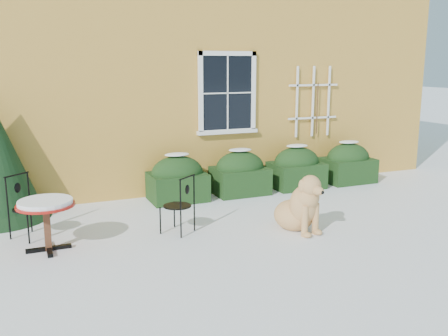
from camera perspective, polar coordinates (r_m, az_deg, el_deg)
name	(u,v)px	position (r m, az deg, el deg)	size (l,w,h in m)	color
ground	(251,241)	(7.40, 3.05, -8.31)	(80.00, 80.00, 0.00)	white
house	(134,37)	(13.60, -10.23, 14.47)	(12.40, 8.40, 6.40)	gold
hedge_row	(269,171)	(10.20, 5.15, -0.35)	(4.95, 0.80, 0.91)	black
bistro_table	(46,209)	(7.26, -19.70, -4.38)	(0.78, 0.78, 0.73)	black
patio_chair_near	(179,204)	(7.63, -5.13, -4.16)	(0.56, 0.56, 0.90)	black
patio_chair_far	(26,206)	(7.96, -21.65, -4.10)	(0.59, 0.59, 0.95)	black
dog	(300,207)	(7.78, 8.72, -4.47)	(0.71, 1.07, 0.95)	tan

